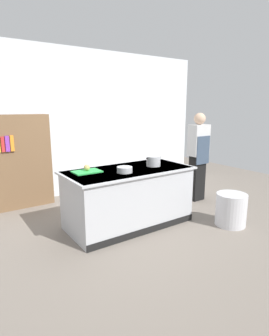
{
  "coord_description": "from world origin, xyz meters",
  "views": [
    {
      "loc": [
        -2.3,
        -3.49,
        1.85
      ],
      "look_at": [
        0.25,
        0.2,
        0.85
      ],
      "focal_mm": 29.92,
      "sensor_mm": 36.0,
      "label": 1
    }
  ],
  "objects_px": {
    "onion": "(87,168)",
    "bookshelf": "(19,162)",
    "stock_pot": "(153,161)",
    "mixing_bowl": "(125,170)",
    "person_chef": "(198,155)",
    "trash_bin": "(231,209)"
  },
  "relations": [
    {
      "from": "person_chef",
      "to": "bookshelf",
      "type": "distance_m",
      "value": 3.36
    },
    {
      "from": "bookshelf",
      "to": "stock_pot",
      "type": "bearing_deg",
      "value": -48.06
    },
    {
      "from": "stock_pot",
      "to": "bookshelf",
      "type": "bearing_deg",
      "value": 131.94
    },
    {
      "from": "onion",
      "to": "bookshelf",
      "type": "xyz_separation_m",
      "value": [
        -0.59,
        1.6,
        -0.11
      ]
    },
    {
      "from": "onion",
      "to": "stock_pot",
      "type": "relative_size",
      "value": 0.31
    },
    {
      "from": "onion",
      "to": "bookshelf",
      "type": "distance_m",
      "value": 1.71
    },
    {
      "from": "onion",
      "to": "person_chef",
      "type": "distance_m",
      "value": 2.38
    },
    {
      "from": "mixing_bowl",
      "to": "trash_bin",
      "type": "xyz_separation_m",
      "value": [
        1.47,
        -0.79,
        -0.69
      ]
    },
    {
      "from": "onion",
      "to": "trash_bin",
      "type": "height_order",
      "value": "onion"
    },
    {
      "from": "stock_pot",
      "to": "bookshelf",
      "type": "height_order",
      "value": "bookshelf"
    },
    {
      "from": "onion",
      "to": "bookshelf",
      "type": "bearing_deg",
      "value": 110.19
    },
    {
      "from": "mixing_bowl",
      "to": "trash_bin",
      "type": "relative_size",
      "value": 0.44
    },
    {
      "from": "mixing_bowl",
      "to": "trash_bin",
      "type": "height_order",
      "value": "mixing_bowl"
    },
    {
      "from": "mixing_bowl",
      "to": "person_chef",
      "type": "relative_size",
      "value": 0.13
    },
    {
      "from": "onion",
      "to": "stock_pot",
      "type": "height_order",
      "value": "stock_pot"
    },
    {
      "from": "stock_pot",
      "to": "trash_bin",
      "type": "relative_size",
      "value": 0.57
    },
    {
      "from": "trash_bin",
      "to": "person_chef",
      "type": "xyz_separation_m",
      "value": [
        0.47,
        1.17,
        0.66
      ]
    },
    {
      "from": "bookshelf",
      "to": "mixing_bowl",
      "type": "bearing_deg",
      "value": -62.29
    },
    {
      "from": "onion",
      "to": "trash_bin",
      "type": "distance_m",
      "value": 2.33
    },
    {
      "from": "onion",
      "to": "mixing_bowl",
      "type": "bearing_deg",
      "value": -38.65
    },
    {
      "from": "stock_pot",
      "to": "onion",
      "type": "bearing_deg",
      "value": 167.61
    },
    {
      "from": "mixing_bowl",
      "to": "trash_bin",
      "type": "distance_m",
      "value": 1.81
    }
  ]
}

